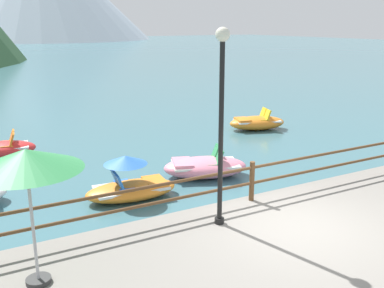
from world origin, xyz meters
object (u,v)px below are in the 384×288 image
(pedal_boat_4, at_px, (2,149))
(pedal_boat_0, at_px, (205,167))
(beach_umbrella, at_px, (26,162))
(pedal_boat_3, at_px, (131,185))
(pedal_boat_5, at_px, (257,123))
(lamp_post, at_px, (221,110))

(pedal_boat_4, bearing_deg, pedal_boat_0, -44.33)
(beach_umbrella, xyz_separation_m, pedal_boat_0, (5.47, 4.08, -2.14))
(beach_umbrella, bearing_deg, pedal_boat_4, 87.66)
(pedal_boat_3, bearing_deg, pedal_boat_0, 12.26)
(pedal_boat_0, bearing_deg, pedal_boat_3, -167.74)
(beach_umbrella, xyz_separation_m, pedal_boat_5, (10.45, 8.19, -2.14))
(pedal_boat_5, bearing_deg, pedal_boat_4, 175.11)
(pedal_boat_0, height_order, pedal_boat_5, pedal_boat_5)
(pedal_boat_0, xyz_separation_m, pedal_boat_4, (-5.10, 4.98, -0.01))
(pedal_boat_0, height_order, pedal_boat_4, pedal_boat_0)
(lamp_post, distance_m, beach_umbrella, 3.76)
(pedal_boat_5, bearing_deg, pedal_boat_0, -140.43)
(pedal_boat_0, height_order, pedal_boat_3, pedal_boat_3)
(pedal_boat_0, distance_m, pedal_boat_5, 6.46)
(pedal_boat_3, distance_m, pedal_boat_4, 6.09)
(pedal_boat_3, xyz_separation_m, pedal_boat_4, (-2.55, 5.53, -0.08))
(lamp_post, xyz_separation_m, pedal_boat_5, (6.74, 7.74, -2.49))
(lamp_post, xyz_separation_m, pedal_boat_3, (-0.79, 3.07, -2.43))
(pedal_boat_4, bearing_deg, pedal_boat_5, -4.89)
(pedal_boat_0, xyz_separation_m, pedal_boat_3, (-2.55, -0.55, 0.07))
(pedal_boat_4, height_order, pedal_boat_5, pedal_boat_5)
(beach_umbrella, height_order, pedal_boat_4, beach_umbrella)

